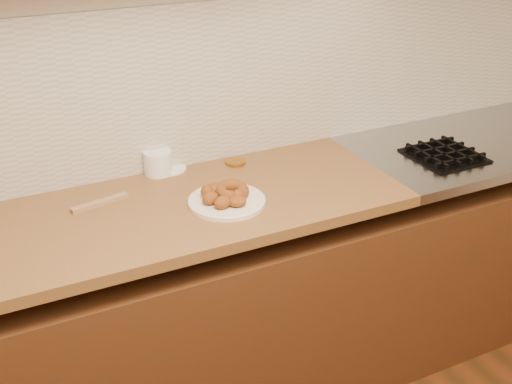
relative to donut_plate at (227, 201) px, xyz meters
The scene contains 13 objects.
wall_back 0.59m from the donut_plate, 71.58° to the left, with size 4.00×0.02×2.70m, color #BFAC8D.
base_cabinet 0.54m from the donut_plate, 27.78° to the left, with size 3.60×0.60×0.77m, color #49250F.
butcher_block 0.53m from the donut_plate, behind, with size 2.30×0.62×0.04m, color brown.
stovetop 1.28m from the donut_plate, ahead, with size 1.30×0.62×0.04m, color #9EA0A5.
backsplash 0.48m from the donut_plate, 71.01° to the left, with size 3.60×0.02×0.60m, color #BAB7A8.
burner_grates 1.25m from the donut_plate, ahead, with size 0.91×0.26×0.03m.
donut_plate is the anchor object (origin of this frame).
ring_donut 0.04m from the donut_plate, 32.14° to the left, with size 0.12×0.12×0.04m, color brown.
fried_dough_chunks 0.04m from the donut_plate, 168.06° to the right, with size 0.15×0.18×0.05m.
plastic_tub 0.36m from the donut_plate, 111.45° to the left, with size 0.10×0.10×0.09m, color white.
tub_lid 0.35m from the donut_plate, 103.37° to the left, with size 0.12×0.12×0.01m, color white.
brass_jar_lid 0.32m from the donut_plate, 60.50° to the left, with size 0.08×0.08×0.01m, color #B17C2B.
wooden_utensil 0.43m from the donut_plate, 155.32° to the left, with size 0.20×0.02×0.02m, color #9C744E.
Camera 1 is at (-0.88, -0.14, 1.91)m, focal length 45.00 mm.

